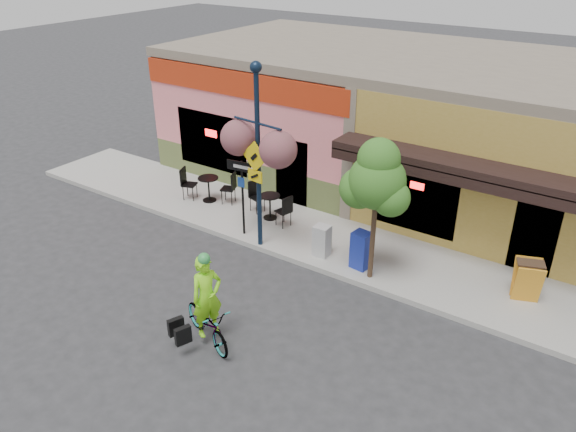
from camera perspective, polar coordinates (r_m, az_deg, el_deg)
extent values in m
plane|color=#2D2D30|center=(14.53, 2.71, -6.84)|extent=(90.00, 90.00, 0.00)
cube|color=#9E9B93|center=(15.98, 6.50, -3.28)|extent=(24.00, 3.00, 0.15)
cube|color=#A8A59E|center=(14.89, 3.84, -5.62)|extent=(24.00, 0.12, 0.15)
imported|color=maroon|center=(12.54, -8.19, -10.69)|extent=(1.93, 1.27, 0.96)
imported|color=#8FFD1A|center=(12.23, -8.16, -9.04)|extent=(0.68, 0.81, 1.89)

